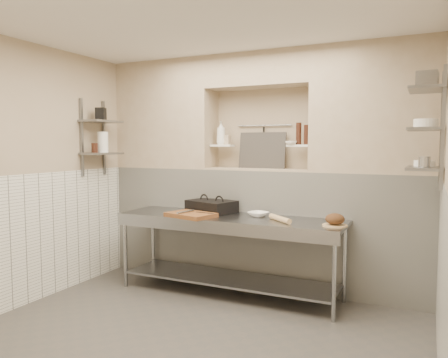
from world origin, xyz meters
The scene contains 47 objects.
floor centered at (0.00, 0.00, -0.05)m, with size 4.00×3.90×0.10m, color #48433F.
ceiling centered at (0.00, 0.00, 2.85)m, with size 4.00×3.90×0.10m, color silver.
wall_left centered at (-2.05, 0.00, 1.40)m, with size 0.10×3.90×2.80m, color tan.
wall_back centered at (0.00, 2.00, 1.40)m, with size 4.00×0.10×2.80m, color tan.
backwall_lower centered at (0.00, 1.75, 0.70)m, with size 4.00×0.40×1.40m, color silver.
alcove_sill centered at (0.00, 1.75, 1.41)m, with size 1.30×0.40×0.02m, color tan.
backwall_pillar_left centered at (-1.33, 1.75, 2.10)m, with size 1.35×0.40×1.40m, color tan.
backwall_pillar_right centered at (1.33, 1.75, 2.10)m, with size 1.35×0.40×1.40m, color tan.
backwall_header centered at (0.00, 1.75, 2.60)m, with size 1.30×0.40×0.40m, color tan.
wainscot_left centered at (-1.99, 0.00, 0.70)m, with size 0.02×3.90×1.40m, color silver.
wainscot_right centered at (1.99, 0.00, 0.70)m, with size 0.02×3.90×1.40m, color silver.
alcove_shelf_left centered at (-0.50, 1.75, 1.70)m, with size 0.28×0.16×0.03m, color white.
alcove_shelf_right centered at (0.50, 1.75, 1.70)m, with size 0.28×0.16×0.03m, color white.
utensil_rail centered at (0.00, 1.92, 1.95)m, with size 0.02×0.02×0.70m, color gray.
hanging_steel centered at (0.00, 1.90, 1.78)m, with size 0.02×0.02×0.30m, color black.
splash_panel centered at (0.00, 1.85, 1.64)m, with size 0.60×0.02×0.45m, color #383330.
shelf_rail_left_a centered at (-1.98, 1.25, 1.80)m, with size 0.03×0.03×0.95m, color slate.
shelf_rail_left_b centered at (-1.98, 0.85, 1.80)m, with size 0.03×0.03×0.95m, color slate.
wall_shelf_left_lower centered at (-1.84, 1.05, 1.60)m, with size 0.30×0.50×0.03m, color slate.
wall_shelf_left_upper centered at (-1.84, 1.05, 2.00)m, with size 0.30×0.50×0.03m, color slate.
shelf_rail_right_a centered at (1.98, 1.25, 1.85)m, with size 0.03×0.03×1.05m, color slate.
shelf_rail_right_b centered at (1.98, 0.85, 1.85)m, with size 0.03×0.03×1.05m, color slate.
wall_shelf_right_lower centered at (1.84, 1.05, 1.50)m, with size 0.30×0.50×0.03m, color slate.
wall_shelf_right_mid centered at (1.84, 1.05, 1.85)m, with size 0.30×0.50×0.03m, color slate.
wall_shelf_right_upper centered at (1.84, 1.05, 2.20)m, with size 0.30×0.50×0.03m, color slate.
prep_table centered at (-0.15, 1.18, 0.64)m, with size 2.60×0.70×0.90m.
panini_press centered at (-0.46, 1.38, 0.97)m, with size 0.63×0.53×0.15m.
cutting_board centered at (-0.53, 0.99, 0.92)m, with size 0.51×0.36×0.05m, color brown.
knife_blade centered at (-0.38, 1.04, 0.95)m, with size 0.23×0.03×0.01m, color gray.
tongs centered at (-0.59, 0.97, 0.96)m, with size 0.02×0.02×0.26m, color gray.
mixing_bowl centered at (0.15, 1.34, 0.93)m, with size 0.22×0.22×0.05m, color white.
rolling_pin centered at (0.47, 1.13, 0.93)m, with size 0.06×0.06×0.39m, color tan.
bread_board centered at (1.05, 1.12, 0.91)m, with size 0.25×0.25×0.01m, color tan.
bread_loaf centered at (1.05, 1.12, 0.97)m, with size 0.19×0.19×0.11m, color #4C2D19.
bottle_soap centered at (-0.52, 1.75, 1.86)m, with size 0.11×0.11×0.29m, color white.
jar_alcove centered at (-0.45, 1.77, 1.77)m, with size 0.08×0.08×0.12m, color tan.
bowl_alcove centered at (0.41, 1.69, 1.73)m, with size 0.13×0.13×0.04m, color white.
condiment_a centered at (0.58, 1.75, 1.83)m, with size 0.06×0.06×0.23m, color black.
condiment_b centered at (0.48, 1.77, 1.84)m, with size 0.06×0.06×0.26m, color black.
condiment_c centered at (0.61, 1.79, 1.77)m, with size 0.07×0.07×0.12m, color white.
jug_left centered at (-1.84, 1.07, 1.74)m, with size 0.13×0.13×0.26m, color white.
jar_left centered at (-1.84, 0.92, 1.67)m, with size 0.08×0.08×0.12m, color black.
box_left_upper centered at (-1.84, 1.05, 2.09)m, with size 0.11×0.11×0.16m, color black.
bowl_right centered at (1.84, 1.19, 1.54)m, with size 0.19×0.19×0.06m, color white.
canister_right centered at (1.84, 0.93, 1.56)m, with size 0.10×0.10×0.10m, color gray.
bowl_right_mid centered at (1.84, 1.02, 1.90)m, with size 0.20×0.20×0.08m, color white.
basket_right centered at (1.84, 1.02, 2.28)m, with size 0.17×0.21×0.14m, color gray.
Camera 1 is at (1.88, -3.25, 1.71)m, focal length 35.00 mm.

